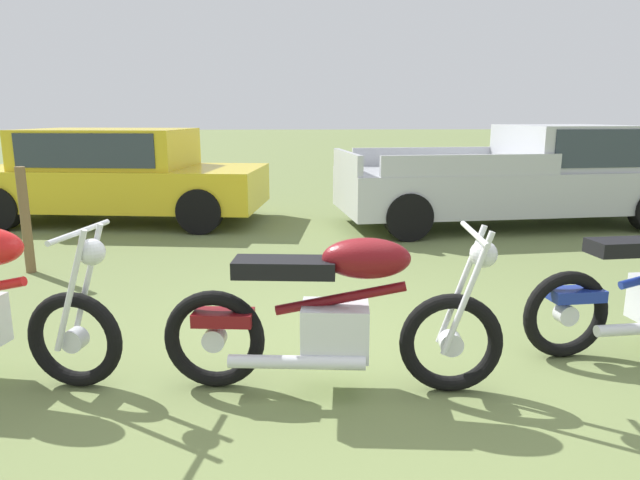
{
  "coord_description": "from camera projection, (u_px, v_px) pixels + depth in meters",
  "views": [
    {
      "loc": [
        -0.33,
        -3.58,
        1.65
      ],
      "look_at": [
        -0.1,
        1.28,
        0.57
      ],
      "focal_mm": 31.94,
      "sensor_mm": 36.0,
      "label": 1
    }
  ],
  "objects": [
    {
      "name": "pickup_truck_silver",
      "position": [
        524.0,
        175.0,
        8.56
      ],
      "size": [
        5.17,
        2.35,
        1.49
      ],
      "rotation": [
        0.0,
        0.0,
        0.11
      ],
      "color": "#B2B5BA",
      "rests_on": "ground"
    },
    {
      "name": "fence_post_wooden",
      "position": [
        26.0,
        220.0,
        5.95
      ],
      "size": [
        0.1,
        0.1,
        1.12
      ],
      "primitive_type": "cylinder",
      "color": "brown",
      "rests_on": "ground"
    },
    {
      "name": "ground_plane",
      "position": [
        344.0,
        363.0,
        3.86
      ],
      "size": [
        120.0,
        120.0,
        0.0
      ],
      "primitive_type": "plane",
      "color": "olive"
    },
    {
      "name": "car_yellow",
      "position": [
        116.0,
        170.0,
        8.79
      ],
      "size": [
        4.54,
        2.33,
        1.43
      ],
      "rotation": [
        0.0,
        0.0,
        -0.12
      ],
      "color": "gold",
      "rests_on": "ground"
    },
    {
      "name": "motorcycle_maroon",
      "position": [
        336.0,
        314.0,
        3.39
      ],
      "size": [
        2.05,
        0.64,
        1.02
      ],
      "rotation": [
        0.0,
        0.0,
        -0.09
      ],
      "color": "black",
      "rests_on": "ground"
    }
  ]
}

